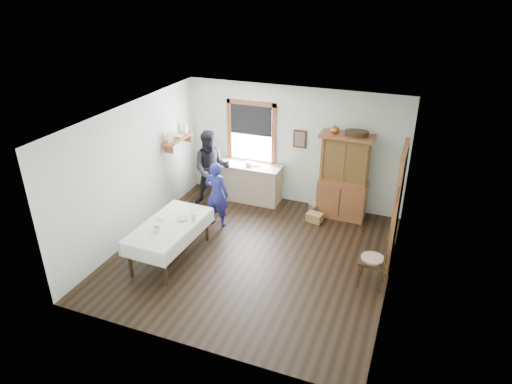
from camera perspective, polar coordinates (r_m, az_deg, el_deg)
room at (r=8.11m, az=-0.45°, el=0.03°), size 5.01×5.01×2.70m
window at (r=10.47m, az=-0.58°, el=7.81°), size 1.18×0.07×1.48m
doorway at (r=8.50m, az=17.36°, el=-1.39°), size 0.09×1.14×2.22m
wall_shelf at (r=10.29m, az=-9.68°, el=6.75°), size 0.24×1.00×0.44m
framed_picture at (r=10.15m, az=5.50°, el=6.59°), size 0.30×0.04×0.40m
rug_beater at (r=7.76m, az=17.47°, el=0.52°), size 0.01×0.27×0.27m
work_counter at (r=10.65m, az=-0.96°, el=1.24°), size 1.55×0.59×0.89m
china_hutch at (r=9.87m, az=10.89°, el=1.86°), size 1.11×0.55×1.88m
dining_table at (r=8.70m, az=-10.64°, el=-6.00°), size 1.00×1.82×0.72m
spindle_chair at (r=8.01m, az=14.44°, el=-7.96°), size 0.50×0.50×1.07m
pail at (r=10.19m, az=7.28°, el=-2.07°), size 0.33×0.33×0.28m
wicker_basket at (r=9.94m, az=7.35°, el=-3.16°), size 0.37×0.29×0.19m
woman_blue at (r=9.52m, az=-4.92°, el=-0.57°), size 0.50×0.34×1.32m
figure_dark at (r=10.37m, az=-5.57°, el=2.63°), size 0.97×0.88×1.62m
table_cup_a at (r=8.30m, az=-12.28°, el=-4.55°), size 0.16×0.16×0.10m
table_cup_b at (r=8.51m, az=-7.82°, el=-3.37°), size 0.12×0.12×0.09m
table_bowl at (r=8.59m, az=-9.12°, el=-3.30°), size 0.26×0.26×0.05m
counter_book at (r=10.45m, az=-0.39°, el=3.46°), size 0.21×0.24×0.02m
counter_bowl at (r=10.54m, az=-3.79°, el=3.74°), size 0.21×0.21×0.06m
shelf_bowl at (r=10.29m, az=-9.65°, el=6.90°), size 0.22×0.22×0.05m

